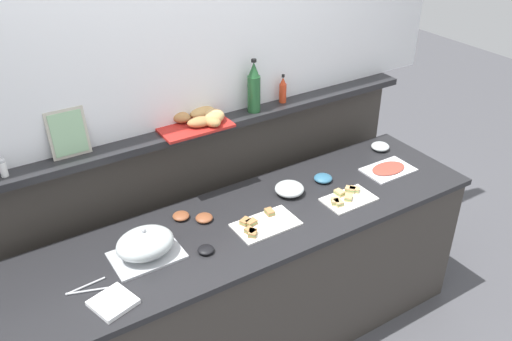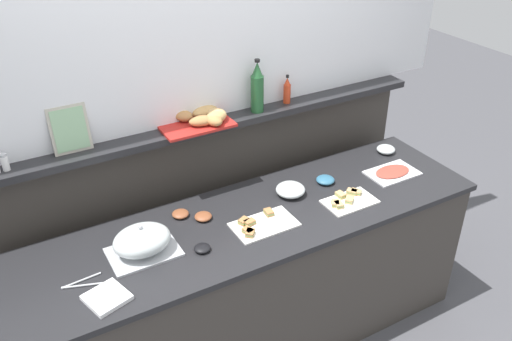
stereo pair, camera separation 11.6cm
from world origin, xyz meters
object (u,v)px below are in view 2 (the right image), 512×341
at_px(sandwich_platter_front, 348,200).
at_px(sandwich_platter_side, 261,224).
at_px(framed_picture, 70,129).
at_px(condiment_bowl_teal, 202,248).
at_px(serving_cloche, 142,241).
at_px(wine_bottle_green, 257,88).
at_px(glass_bowl_large, 290,190).
at_px(condiment_bowl_cream, 180,214).
at_px(bread_basket, 204,118).
at_px(serving_tongs, 81,283).
at_px(condiment_bowl_red, 203,216).
at_px(hot_sauce_bottle, 287,91).
at_px(cold_cuts_platter, 392,172).
at_px(pepper_shaker, 5,162).
at_px(glass_bowl_medium, 386,150).
at_px(condiment_bowl_dark, 325,180).
at_px(napkin_stack, 107,298).

height_order(sandwich_platter_front, sandwich_platter_side, same).
bearing_deg(framed_picture, condiment_bowl_teal, -55.67).
bearing_deg(serving_cloche, wine_bottle_green, 26.25).
relative_size(glass_bowl_large, condiment_bowl_cream, 1.86).
height_order(condiment_bowl_cream, bread_basket, bread_basket).
bearing_deg(framed_picture, serving_tongs, -106.71).
xyz_separation_m(condiment_bowl_red, hot_sauce_bottle, (0.74, 0.35, 0.45)).
distance_m(serving_tongs, hot_sauce_bottle, 1.60).
distance_m(sandwich_platter_front, framed_picture, 1.54).
bearing_deg(sandwich_platter_front, condiment_bowl_teal, 179.03).
xyz_separation_m(cold_cuts_platter, serving_cloche, (-1.58, 0.03, 0.06)).
relative_size(sandwich_platter_front, hot_sauce_bottle, 1.68).
bearing_deg(cold_cuts_platter, pepper_shaker, 167.02).
bearing_deg(framed_picture, cold_cuts_platter, -16.49).
distance_m(wine_bottle_green, pepper_shaker, 1.38).
relative_size(sandwich_platter_side, wine_bottle_green, 1.08).
bearing_deg(condiment_bowl_cream, sandwich_platter_front, -21.18).
distance_m(sandwich_platter_front, sandwich_platter_side, 0.54).
height_order(cold_cuts_platter, glass_bowl_medium, glass_bowl_medium).
relative_size(glass_bowl_large, condiment_bowl_red, 1.82).
distance_m(condiment_bowl_cream, hot_sauce_bottle, 0.98).
distance_m(glass_bowl_large, condiment_bowl_cream, 0.64).
bearing_deg(hot_sauce_bottle, condiment_bowl_teal, -145.57).
relative_size(glass_bowl_large, condiment_bowl_dark, 1.54).
distance_m(condiment_bowl_dark, hot_sauce_bottle, 0.58).
distance_m(cold_cuts_platter, serving_tongs, 1.91).
xyz_separation_m(serving_tongs, pepper_shaker, (-0.16, 0.52, 0.43)).
xyz_separation_m(serving_cloche, wine_bottle_green, (0.90, 0.44, 0.46)).
distance_m(condiment_bowl_cream, condiment_bowl_teal, 0.32).
height_order(wine_bottle_green, framed_picture, wine_bottle_green).
distance_m(glass_bowl_medium, condiment_bowl_cream, 1.45).
bearing_deg(condiment_bowl_teal, glass_bowl_medium, 12.44).
bearing_deg(glass_bowl_medium, wine_bottle_green, 163.69).
bearing_deg(napkin_stack, cold_cuts_platter, 6.12).
height_order(cold_cuts_platter, bread_basket, bread_basket).
bearing_deg(condiment_bowl_dark, serving_tongs, -173.84).
xyz_separation_m(serving_cloche, condiment_bowl_teal, (0.26, -0.12, -0.06)).
bearing_deg(hot_sauce_bottle, condiment_bowl_red, -154.90).
relative_size(sandwich_platter_side, glass_bowl_medium, 2.86).
height_order(glass_bowl_medium, bread_basket, bread_basket).
distance_m(serving_cloche, condiment_bowl_cream, 0.35).
distance_m(condiment_bowl_cream, condiment_bowl_dark, 0.89).
xyz_separation_m(sandwich_platter_side, hot_sauce_bottle, (0.50, 0.55, 0.45)).
bearing_deg(condiment_bowl_dark, wine_bottle_green, 127.21).
bearing_deg(hot_sauce_bottle, glass_bowl_medium, -23.10).
distance_m(glass_bowl_medium, condiment_bowl_teal, 1.50).
xyz_separation_m(glass_bowl_large, glass_bowl_medium, (0.82, 0.11, -0.01)).
relative_size(cold_cuts_platter, condiment_bowl_teal, 3.75).
relative_size(wine_bottle_green, pepper_shaker, 3.63).
relative_size(condiment_bowl_dark, framed_picture, 0.45).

